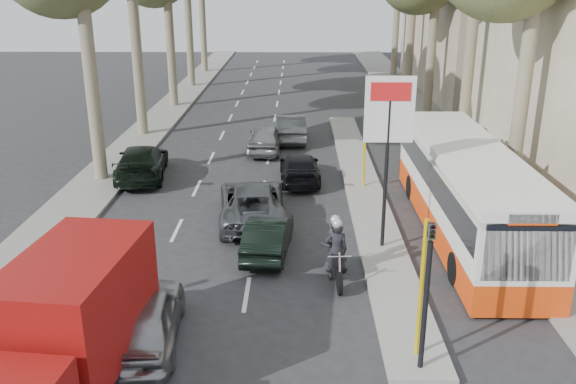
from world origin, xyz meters
The scene contains 18 objects.
ground centered at (0.00, 0.00, 0.00)m, with size 120.00×120.00×0.00m, color #28282B.
sidewalk_right centered at (8.60, 25.00, 0.06)m, with size 3.20×70.00×0.12m, color gray.
median_left centered at (-8.00, 28.00, 0.06)m, with size 2.40×64.00×0.12m, color gray.
traffic_island centered at (3.25, 11.00, 0.08)m, with size 1.50×26.00×0.16m, color gray.
billboard centered at (3.25, 5.00, 3.70)m, with size 1.50×12.10×5.60m.
traffic_light_island centered at (3.25, -1.50, 2.49)m, with size 0.16×0.41×3.60m.
silver_hatchback centered at (-3.12, -0.46, 0.70)m, with size 1.66×4.12×1.40m, color #9A9CA1.
dark_hatchback centered at (-0.42, 4.72, 0.60)m, with size 1.27×3.65×1.20m, color black.
queue_car_a centered at (-1.10, 7.45, 0.70)m, with size 2.32×5.04×1.40m, color #4D5055.
queue_car_b centered at (0.60, 11.99, 0.60)m, with size 1.67×4.11×1.19m, color black.
queue_car_c centered at (-1.10, 16.67, 0.70)m, with size 1.64×4.08×1.39m, color gray.
queue_car_d centered at (0.16, 18.94, 0.70)m, with size 1.49×4.26×1.40m, color #4B4D52.
queue_car_e centered at (-6.30, 12.38, 0.72)m, with size 2.01×4.95×1.44m, color black.
red_truck centered at (-4.18, -2.31, 1.58)m, with size 2.66×5.78×2.98m.
city_bus centered at (6.20, 6.45, 1.61)m, with size 2.57×11.57×3.05m.
motorcycle centered at (1.62, 3.08, 0.88)m, with size 0.84×2.28×1.94m.
pedestrian_near centered at (7.80, 9.43, 0.94)m, with size 0.96×0.47×1.64m, color #413550.
pedestrian_far centered at (8.77, 13.71, 1.06)m, with size 1.22×0.54×1.89m, color #65594B.
Camera 1 is at (0.48, -13.02, 8.34)m, focal length 38.00 mm.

